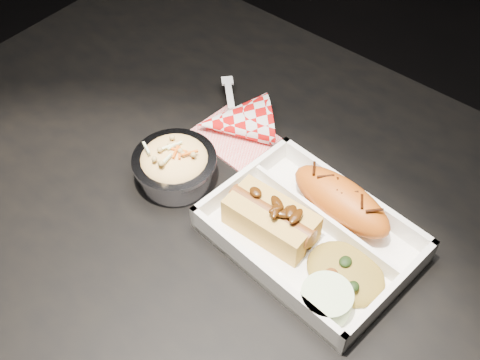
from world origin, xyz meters
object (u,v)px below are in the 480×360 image
object	(u,v)px
dining_table	(260,274)
foil_coleslaw_cup	(175,164)
food_tray	(311,237)
napkin_fork	(233,122)
fried_pastry	(341,201)
hotdog	(271,217)

from	to	relation	value
dining_table	foil_coleslaw_cup	bearing A→B (deg)	179.55
food_tray	foil_coleslaw_cup	bearing A→B (deg)	-165.48
dining_table	foil_coleslaw_cup	distance (m)	0.19
food_tray	napkin_fork	distance (m)	0.22
foil_coleslaw_cup	napkin_fork	size ratio (longest dim) A/B	0.75
fried_pastry	foil_coleslaw_cup	world-z (taller)	foil_coleslaw_cup
hotdog	dining_table	bearing A→B (deg)	-117.09
food_tray	foil_coleslaw_cup	size ratio (longest dim) A/B	2.33
food_tray	napkin_fork	size ratio (longest dim) A/B	1.76
foil_coleslaw_cup	food_tray	bearing A→B (deg)	8.89
fried_pastry	food_tray	bearing A→B (deg)	-95.62
dining_table	fried_pastry	size ratio (longest dim) A/B	8.08
dining_table	napkin_fork	world-z (taller)	napkin_fork
food_tray	foil_coleslaw_cup	distance (m)	0.21
food_tray	hotdog	bearing A→B (deg)	-149.23
dining_table	fried_pastry	bearing A→B (deg)	56.63
food_tray	foil_coleslaw_cup	xyz separation A→B (m)	(-0.20, -0.03, 0.02)
food_tray	dining_table	bearing A→B (deg)	-142.14
hotdog	food_tray	bearing A→B (deg)	23.53
hotdog	foil_coleslaw_cup	distance (m)	0.16
fried_pastry	foil_coleslaw_cup	distance (m)	0.23
food_tray	fried_pastry	size ratio (longest dim) A/B	1.79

